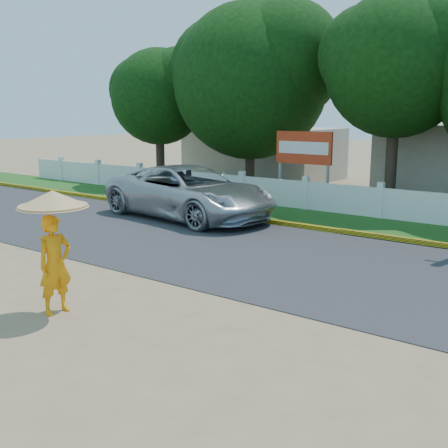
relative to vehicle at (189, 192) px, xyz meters
name	(u,v)px	position (x,y,z in m)	size (l,w,h in m)	color
ground	(164,304)	(5.48, -7.22, -0.93)	(120.00, 120.00, 0.00)	#9E8460
road	(281,257)	(5.48, -2.72, -0.92)	(60.00, 7.00, 0.02)	#38383A
grass_verge	(363,225)	(5.48, 2.53, -0.91)	(60.00, 3.50, 0.03)	#2D601E
curb	(341,231)	(5.48, 0.83, -0.85)	(40.00, 0.18, 0.16)	yellow
fence	(380,203)	(5.48, 3.98, -0.38)	(40.00, 0.10, 1.10)	silver
building_far	(264,153)	(-4.52, 11.78, 0.47)	(8.00, 5.00, 2.80)	#B7AD99
vehicle	(189,192)	(0.00, 0.00, 0.00)	(3.08, 6.68, 1.86)	#AFB2B7
monk_with_parasol	(54,234)	(4.22, -8.80, 0.61)	(1.30, 1.30, 2.36)	orange
billboard	(304,152)	(1.74, 5.08, 1.21)	(2.50, 0.13, 2.95)	gray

